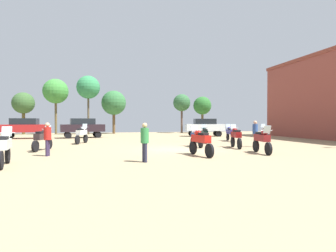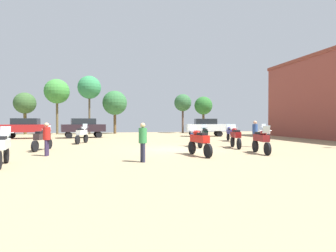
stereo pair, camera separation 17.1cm
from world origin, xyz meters
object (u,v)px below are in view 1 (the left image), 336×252
(motorcycle_7, at_px, (43,138))
(motorcycle_9, at_px, (262,140))
(tree_5, at_px, (182,103))
(tree_1, at_px, (23,103))
(motorcycle_6, at_px, (82,134))
(tree_7, at_px, (88,88))
(motorcycle_10, at_px, (201,141))
(person_1, at_px, (255,132))
(motorcycle_4, at_px, (236,136))
(tree_3, at_px, (202,106))
(person_3, at_px, (145,139))
(car_1, at_px, (205,126))
(car_3, at_px, (83,126))
(motorcycle_11, at_px, (4,147))
(motorcycle_5, at_px, (196,136))
(tree_4, at_px, (56,92))
(motorcycle_2, at_px, (230,133))
(tree_2, at_px, (114,103))
(car_2, at_px, (25,127))
(motorcycle_3, at_px, (265,132))
(motorcycle_8, at_px, (205,134))
(person_2, at_px, (48,137))

(motorcycle_7, bearing_deg, motorcycle_9, -5.20)
(tree_5, bearing_deg, tree_1, 178.92)
(motorcycle_6, xyz_separation_m, tree_7, (-0.56, 15.12, 5.37))
(motorcycle_9, distance_m, motorcycle_10, 3.49)
(motorcycle_10, height_order, person_1, person_1)
(motorcycle_4, height_order, tree_3, tree_3)
(motorcycle_9, xyz_separation_m, tree_7, (-10.48, 23.86, 5.38))
(motorcycle_7, xyz_separation_m, person_1, (13.29, -0.61, 0.29))
(tree_7, bearing_deg, person_3, -81.03)
(car_1, bearing_deg, car_3, 98.87)
(motorcycle_11, distance_m, tree_3, 31.20)
(motorcycle_5, xyz_separation_m, person_1, (3.86, -0.78, 0.31))
(motorcycle_7, distance_m, tree_3, 26.67)
(motorcycle_5, bearing_deg, tree_4, 119.30)
(tree_4, bearing_deg, motorcycle_9, -59.58)
(car_3, relative_size, tree_5, 0.81)
(motorcycle_10, height_order, car_3, car_3)
(motorcycle_10, distance_m, tree_5, 26.41)
(motorcycle_2, relative_size, motorcycle_10, 0.95)
(motorcycle_7, height_order, tree_1, tree_1)
(motorcycle_4, xyz_separation_m, tree_3, (5.37, 21.28, 3.20))
(car_1, bearing_deg, tree_2, 57.47)
(motorcycle_10, relative_size, tree_4, 0.32)
(tree_3, bearing_deg, tree_1, 176.81)
(motorcycle_6, bearing_deg, person_1, -6.93)
(motorcycle_5, relative_size, motorcycle_9, 0.97)
(car_2, bearing_deg, motorcycle_2, -114.27)
(car_3, bearing_deg, tree_3, -75.28)
(motorcycle_9, height_order, person_3, person_3)
(motorcycle_5, xyz_separation_m, person_3, (-4.23, -5.93, 0.24))
(motorcycle_7, bearing_deg, tree_4, 112.27)
(tree_1, bearing_deg, person_3, -65.76)
(motorcycle_3, relative_size, motorcycle_8, 1.03)
(car_2, bearing_deg, person_1, -127.45)
(motorcycle_3, distance_m, motorcycle_10, 12.35)
(motorcycle_5, height_order, person_2, person_2)
(motorcycle_2, relative_size, tree_1, 0.40)
(car_1, distance_m, car_2, 18.79)
(motorcycle_2, xyz_separation_m, person_3, (-8.72, -10.26, 0.23))
(motorcycle_4, distance_m, tree_7, 23.92)
(car_3, height_order, person_1, car_3)
(tree_1, bearing_deg, person_1, -47.43)
(motorcycle_6, height_order, tree_3, tree_3)
(motorcycle_11, relative_size, tree_4, 0.31)
(motorcycle_3, bearing_deg, motorcycle_7, -150.12)
(person_2, xyz_separation_m, tree_2, (3.64, 23.86, 3.28))
(motorcycle_6, bearing_deg, motorcycle_10, -36.59)
(motorcycle_10, xyz_separation_m, tree_7, (-7.00, 24.04, 5.37))
(motorcycle_4, distance_m, motorcycle_8, 4.35)
(motorcycle_2, relative_size, tree_5, 0.38)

